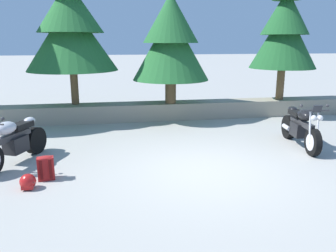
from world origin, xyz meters
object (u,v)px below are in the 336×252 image
(motorcycle_silver_near_left, at_px, (13,142))
(rider_helmet, at_px, (28,182))
(motorcycle_black_centre, at_px, (301,127))
(pine_tree_mid_right, at_px, (171,39))
(pine_tree_far_right, at_px, (285,29))
(pine_tree_mid_left, at_px, (70,26))
(rider_backpack, at_px, (46,167))

(motorcycle_silver_near_left, bearing_deg, rider_helmet, -68.05)
(motorcycle_black_centre, xyz_separation_m, pine_tree_mid_right, (-2.64, 3.45, 2.12))
(motorcycle_black_centre, height_order, pine_tree_far_right, pine_tree_far_right)
(motorcycle_silver_near_left, bearing_deg, pine_tree_mid_right, 42.01)
(rider_helmet, bearing_deg, pine_tree_mid_right, 55.40)
(pine_tree_far_right, bearing_deg, motorcycle_black_centre, -109.39)
(motorcycle_silver_near_left, height_order, pine_tree_mid_left, pine_tree_mid_left)
(rider_backpack, height_order, rider_helmet, rider_backpack)
(motorcycle_silver_near_left, height_order, pine_tree_mid_right, pine_tree_mid_right)
(pine_tree_mid_left, bearing_deg, pine_tree_mid_right, -6.95)
(pine_tree_mid_left, bearing_deg, motorcycle_black_centre, -33.80)
(rider_helmet, height_order, pine_tree_far_right, pine_tree_far_right)
(rider_helmet, bearing_deg, motorcycle_black_centre, 14.14)
(rider_helmet, height_order, pine_tree_mid_right, pine_tree_mid_right)
(rider_backpack, xyz_separation_m, rider_helmet, (-0.25, -0.40, -0.11))
(motorcycle_silver_near_left, bearing_deg, pine_tree_mid_left, 76.93)
(pine_tree_mid_left, bearing_deg, pine_tree_far_right, -2.07)
(motorcycle_black_centre, bearing_deg, pine_tree_mid_right, 127.44)
(pine_tree_mid_right, bearing_deg, rider_helmet, -124.60)
(motorcycle_silver_near_left, bearing_deg, pine_tree_far_right, 25.23)
(rider_backpack, bearing_deg, motorcycle_black_centre, 10.96)
(motorcycle_silver_near_left, relative_size, pine_tree_mid_left, 0.45)
(motorcycle_silver_near_left, distance_m, motorcycle_black_centre, 6.64)
(motorcycle_black_centre, distance_m, pine_tree_mid_left, 7.32)
(pine_tree_mid_left, distance_m, pine_tree_far_right, 6.98)
(motorcycle_silver_near_left, relative_size, rider_helmet, 6.98)
(rider_helmet, bearing_deg, motorcycle_silver_near_left, 111.95)
(rider_backpack, height_order, pine_tree_mid_right, pine_tree_mid_right)
(motorcycle_silver_near_left, xyz_separation_m, motorcycle_black_centre, (6.64, 0.15, 0.00))
(pine_tree_mid_left, xyz_separation_m, pine_tree_far_right, (6.97, -0.25, -0.06))
(pine_tree_mid_right, height_order, pine_tree_far_right, pine_tree_far_right)
(rider_helmet, height_order, pine_tree_mid_left, pine_tree_mid_left)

